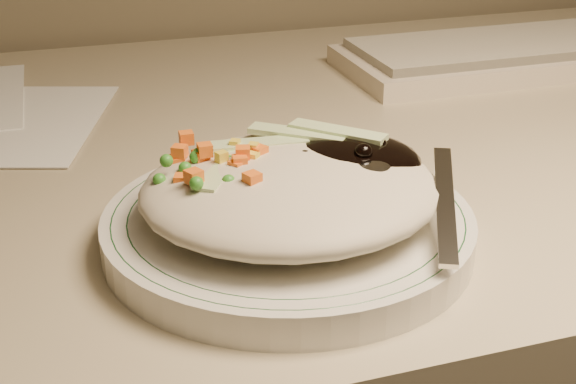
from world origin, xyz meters
name	(u,v)px	position (x,y,z in m)	size (l,w,h in m)	color
desk	(329,307)	(0.00, 1.38, 0.54)	(1.40, 0.70, 0.74)	tan
plate	(288,228)	(-0.11, 1.18, 0.75)	(0.24, 0.24, 0.02)	silver
plate_rim	(288,214)	(-0.11, 1.18, 0.76)	(0.23, 0.23, 0.00)	#144723
meal	(295,184)	(-0.11, 1.18, 0.78)	(0.21, 0.19, 0.05)	#BBB197
keyboard	(532,52)	(0.28, 1.49, 0.75)	(0.44, 0.16, 0.03)	beige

